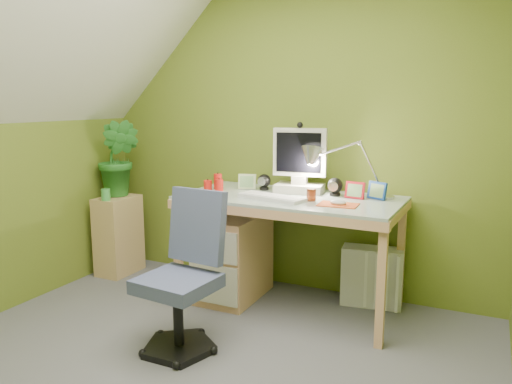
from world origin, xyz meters
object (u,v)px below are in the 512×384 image
at_px(monitor, 300,160).
at_px(potted_plant, 119,158).
at_px(desk_lamp, 363,156).
at_px(radiator, 372,277).
at_px(side_ledge, 119,235).
at_px(task_chair, 177,283).
at_px(desk, 289,252).

xyz_separation_m(monitor, potted_plant, (-1.58, -0.08, -0.06)).
xyz_separation_m(desk_lamp, radiator, (0.08, 0.10, -0.87)).
bearing_deg(monitor, side_ledge, 176.39).
distance_m(side_ledge, radiator, 2.12).
distance_m(side_ledge, potted_plant, 0.65).
relative_size(side_ledge, task_chair, 0.79).
bearing_deg(desk_lamp, monitor, -174.89).
bearing_deg(potted_plant, task_chair, -38.55).
bearing_deg(potted_plant, side_ledge, -90.00).
bearing_deg(monitor, desk_lamp, -8.29).
bearing_deg(desk, potted_plant, 177.64).
height_order(desk_lamp, radiator, desk_lamp).
relative_size(desk, monitor, 3.17).
bearing_deg(task_chair, desk_lamp, 58.59).
distance_m(desk_lamp, task_chair, 1.48).
bearing_deg(potted_plant, monitor, 2.88).
height_order(side_ledge, radiator, side_ledge).
relative_size(potted_plant, radiator, 1.51).
relative_size(task_chair, radiator, 1.97).
distance_m(monitor, side_ledge, 1.73).
bearing_deg(desk, side_ledge, 179.46).
bearing_deg(radiator, potted_plant, 177.34).
relative_size(desk, desk_lamp, 2.66).
bearing_deg(side_ledge, radiator, 6.22).
distance_m(side_ledge, task_chair, 1.54).
distance_m(monitor, radiator, 0.98).
height_order(monitor, task_chair, monitor).
height_order(monitor, radiator, monitor).
bearing_deg(potted_plant, desk, -3.66).
relative_size(monitor, side_ledge, 0.72).
bearing_deg(monitor, task_chair, -116.55).
bearing_deg(side_ledge, desk, -1.85).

